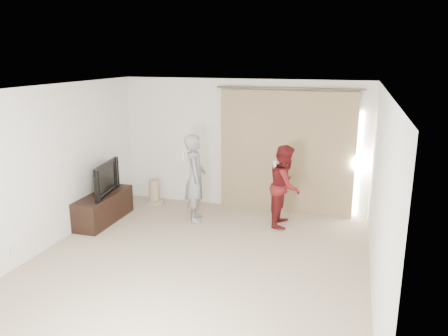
{
  "coord_description": "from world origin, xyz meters",
  "views": [
    {
      "loc": [
        2.13,
        -5.57,
        3.04
      ],
      "look_at": [
        0.09,
        1.2,
        1.21
      ],
      "focal_mm": 35.0,
      "sensor_mm": 36.0,
      "label": 1
    }
  ],
  "objects": [
    {
      "name": "curtain",
      "position": [
        0.91,
        2.68,
        1.2
      ],
      "size": [
        2.8,
        0.11,
        2.46
      ],
      "color": "tan",
      "rests_on": "ground"
    },
    {
      "name": "floor",
      "position": [
        0.0,
        0.0,
        0.0
      ],
      "size": [
        5.5,
        5.5,
        0.0
      ],
      "primitive_type": "plane",
      "color": "tan",
      "rests_on": "ground"
    },
    {
      "name": "wall_back",
      "position": [
        0.0,
        2.75,
        1.3
      ],
      "size": [
        5.0,
        0.04,
        2.6
      ],
      "primitive_type": "cube",
      "color": "white",
      "rests_on": "ground"
    },
    {
      "name": "person_woman",
      "position": [
        1.01,
        2.0,
        0.75
      ],
      "size": [
        0.57,
        0.73,
        1.5
      ],
      "color": "#5F1416",
      "rests_on": "ground"
    },
    {
      "name": "person_man",
      "position": [
        -0.64,
        1.75,
        0.83
      ],
      "size": [
        0.57,
        0.7,
        1.65
      ],
      "color": "gray",
      "rests_on": "ground"
    },
    {
      "name": "wall_left",
      "position": [
        -2.5,
        -0.0,
        1.3
      ],
      "size": [
        0.04,
        5.5,
        2.6
      ],
      "color": "white",
      "rests_on": "ground"
    },
    {
      "name": "scratching_post",
      "position": [
        -1.81,
        2.4,
        0.21
      ],
      "size": [
        0.38,
        0.38,
        0.51
      ],
      "color": "tan",
      "rests_on": "ground"
    },
    {
      "name": "ceiling",
      "position": [
        0.0,
        0.0,
        2.6
      ],
      "size": [
        5.0,
        5.5,
        0.01
      ],
      "primitive_type": "cube",
      "color": "white",
      "rests_on": "wall_back"
    },
    {
      "name": "tv_console",
      "position": [
        -2.27,
        1.18,
        0.27
      ],
      "size": [
        0.48,
        1.39,
        0.54
      ],
      "primitive_type": "cube",
      "color": "black",
      "rests_on": "ground"
    },
    {
      "name": "tv",
      "position": [
        -2.27,
        1.18,
        0.84
      ],
      "size": [
        0.31,
        1.06,
        0.61
      ],
      "primitive_type": "imported",
      "rotation": [
        0.0,
        0.0,
        1.73
      ],
      "color": "black",
      "rests_on": "tv_console"
    }
  ]
}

